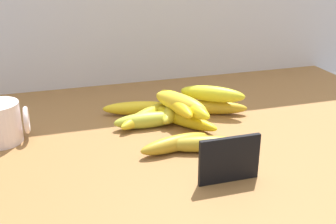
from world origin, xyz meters
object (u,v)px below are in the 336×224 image
object	(u,v)px
banana_6	(204,144)
banana_10	(184,104)
banana_4	(209,107)
banana_11	(180,103)
banana_9	(212,94)
coffee_mug	(0,123)
banana_3	(175,143)
banana_1	(179,118)
banana_5	(149,114)
banana_7	(140,108)
banana_0	(147,120)
banana_8	(175,103)
chalkboard_sign	(229,161)
banana_2	(176,108)

from	to	relation	value
banana_6	banana_10	distance (cm)	13.93
banana_4	banana_11	size ratio (longest dim) A/B	1.20
banana_9	banana_6	bearing A→B (deg)	-116.96
coffee_mug	banana_3	distance (cm)	36.15
banana_1	banana_6	size ratio (longest dim) A/B	1.19
banana_3	banana_6	bearing A→B (deg)	-19.41
coffee_mug	banana_4	distance (cm)	46.99
banana_5	banana_7	size ratio (longest dim) A/B	1.10
banana_9	banana_0	bearing A→B (deg)	-169.81
banana_10	banana_0	bearing A→B (deg)	173.00
banana_8	banana_10	size ratio (longest dim) A/B	0.91
banana_6	banana_9	world-z (taller)	banana_9
chalkboard_sign	banana_9	world-z (taller)	chalkboard_sign
banana_4	banana_10	distance (cm)	9.92
banana_8	banana_9	bearing A→B (deg)	14.22
banana_0	banana_5	bearing A→B (deg)	67.83
banana_0	chalkboard_sign	bearing A→B (deg)	-73.25
banana_6	coffee_mug	bearing A→B (deg)	156.97
banana_1	banana_4	world-z (taller)	same
banana_3	banana_7	world-z (taller)	same
banana_8	chalkboard_sign	bearing A→B (deg)	-87.62
banana_11	banana_1	bearing A→B (deg)	111.38
chalkboard_sign	banana_5	distance (cm)	30.28
banana_0	banana_7	bearing A→B (deg)	89.24
banana_1	banana_11	bearing A→B (deg)	-68.62
banana_4	banana_7	distance (cm)	16.76
banana_6	banana_10	size ratio (longest dim) A/B	0.93
coffee_mug	banana_0	xyz separation A→B (cm)	(30.56, -1.81, -2.47)
banana_0	banana_4	size ratio (longest dim) A/B	0.83
banana_1	banana_8	xyz separation A→B (cm)	(-0.51, 0.87, 3.29)
banana_9	banana_10	xyz separation A→B (cm)	(-8.50, -4.02, -0.14)
banana_11	banana_4	bearing A→B (deg)	26.63
banana_6	banana_8	world-z (taller)	banana_8
banana_3	banana_6	distance (cm)	5.67
banana_2	banana_5	xyz separation A→B (cm)	(-6.72, -1.07, -0.35)
banana_2	banana_9	size ratio (longest dim) A/B	1.13
banana_5	banana_7	bearing A→B (deg)	106.59
banana_9	banana_2	bearing A→B (deg)	170.08
banana_4	banana_3	bearing A→B (deg)	-130.50
banana_1	banana_5	xyz separation A→B (cm)	(-5.84, 3.84, 0.03)
banana_2	banana_9	world-z (taller)	banana_9
banana_5	banana_8	bearing A→B (deg)	-29.10
banana_10	banana_11	xyz separation A→B (cm)	(-0.79, 0.14, 0.27)
banana_2	banana_7	bearing A→B (deg)	157.67
banana_7	banana_9	size ratio (longest dim) A/B	1.13
banana_0	banana_11	size ratio (longest dim) A/B	0.99
banana_2	banana_5	world-z (taller)	banana_2
banana_4	banana_5	bearing A→B (deg)	-179.42
chalkboard_sign	coffee_mug	xyz separation A→B (cm)	(-38.40, 27.87, 0.39)
banana_0	coffee_mug	bearing A→B (deg)	176.61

